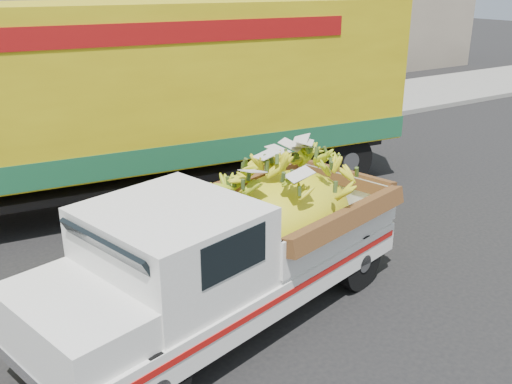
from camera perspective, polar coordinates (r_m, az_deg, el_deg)
ground at (r=8.15m, az=1.25°, el=-10.43°), size 100.00×100.00×0.00m
curb at (r=13.90m, az=-15.04°, el=2.71°), size 60.00×0.25×0.15m
sidewalk at (r=15.84m, az=-17.50°, el=4.63°), size 60.00×4.00×0.14m
building_right at (r=28.16m, az=6.92°, el=18.19°), size 14.00×6.00×6.00m
pickup_truck at (r=7.47m, az=-0.97°, el=-4.97°), size 5.48×3.07×1.82m
semi_trailer at (r=10.98m, az=-14.38°, el=9.12°), size 12.04×3.90×3.80m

